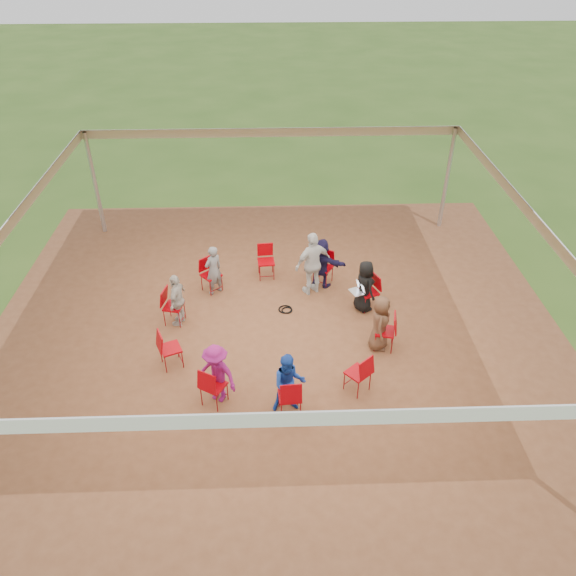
{
  "coord_description": "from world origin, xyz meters",
  "views": [
    {
      "loc": [
        -0.07,
        -9.84,
        8.05
      ],
      "look_at": [
        0.28,
        0.3,
        1.06
      ],
      "focal_mm": 35.0,
      "sensor_mm": 36.0,
      "label": 1
    }
  ],
  "objects_px": {
    "person_seated_1": "(321,263)",
    "chair_6": "(214,386)",
    "person_seated_4": "(217,374)",
    "person_seated_6": "(380,323)",
    "chair_5": "(171,349)",
    "chair_0": "(368,292)",
    "person_seated_2": "(213,270)",
    "laptop": "(359,289)",
    "chair_2": "(266,262)",
    "chair_4": "(174,306)",
    "chair_9": "(385,331)",
    "cable_coil": "(286,310)",
    "chair_1": "(323,268)",
    "person_seated_3": "(178,300)",
    "chair_8": "(358,373)",
    "person_seated_5": "(289,384)",
    "chair_7": "(290,396)",
    "person_seated_0": "(365,286)",
    "chair_3": "(211,275)",
    "standing_person": "(313,264)"
  },
  "relations": [
    {
      "from": "person_seated_1",
      "to": "chair_6",
      "type": "bearing_deg",
      "value": 90.0
    },
    {
      "from": "person_seated_4",
      "to": "person_seated_6",
      "type": "height_order",
      "value": "same"
    },
    {
      "from": "chair_5",
      "to": "chair_0",
      "type": "bearing_deg",
      "value": 90.0
    },
    {
      "from": "person_seated_1",
      "to": "person_seated_2",
      "type": "distance_m",
      "value": 2.67
    },
    {
      "from": "person_seated_1",
      "to": "laptop",
      "type": "xyz_separation_m",
      "value": [
        0.78,
        -1.12,
        -0.04
      ]
    },
    {
      "from": "chair_2",
      "to": "person_seated_1",
      "type": "height_order",
      "value": "person_seated_1"
    },
    {
      "from": "chair_6",
      "to": "person_seated_4",
      "type": "relative_size",
      "value": 0.69
    },
    {
      "from": "chair_0",
      "to": "chair_4",
      "type": "distance_m",
      "value": 4.55
    },
    {
      "from": "chair_2",
      "to": "person_seated_1",
      "type": "xyz_separation_m",
      "value": [
        1.38,
        -0.43,
        0.21
      ]
    },
    {
      "from": "chair_4",
      "to": "person_seated_2",
      "type": "bearing_deg",
      "value": 157.47
    },
    {
      "from": "chair_6",
      "to": "chair_9",
      "type": "distance_m",
      "value": 3.87
    },
    {
      "from": "chair_9",
      "to": "cable_coil",
      "type": "bearing_deg",
      "value": 68.5
    },
    {
      "from": "chair_2",
      "to": "chair_1",
      "type": "bearing_deg",
      "value": 162.0
    },
    {
      "from": "person_seated_6",
      "to": "chair_1",
      "type": "bearing_deg",
      "value": 33.97
    },
    {
      "from": "chair_4",
      "to": "cable_coil",
      "type": "xyz_separation_m",
      "value": [
        2.58,
        0.36,
        -0.43
      ]
    },
    {
      "from": "chair_6",
      "to": "person_seated_1",
      "type": "distance_m",
      "value": 4.66
    },
    {
      "from": "person_seated_1",
      "to": "person_seated_3",
      "type": "distance_m",
      "value": 3.67
    },
    {
      "from": "person_seated_6",
      "to": "cable_coil",
      "type": "distance_m",
      "value": 2.5
    },
    {
      "from": "chair_2",
      "to": "chair_8",
      "type": "xyz_separation_m",
      "value": [
        1.79,
        -4.18,
        0.0
      ]
    },
    {
      "from": "chair_6",
      "to": "laptop",
      "type": "relative_size",
      "value": 2.11
    },
    {
      "from": "chair_2",
      "to": "person_seated_5",
      "type": "distance_m",
      "value": 4.66
    },
    {
      "from": "chair_9",
      "to": "chair_4",
      "type": "bearing_deg",
      "value": 90.0
    },
    {
      "from": "chair_7",
      "to": "person_seated_3",
      "type": "bearing_deg",
      "value": 124.93
    },
    {
      "from": "chair_5",
      "to": "person_seated_2",
      "type": "bearing_deg",
      "value": 141.97
    },
    {
      "from": "person_seated_0",
      "to": "cable_coil",
      "type": "relative_size",
      "value": 3.33
    },
    {
      "from": "chair_2",
      "to": "person_seated_3",
      "type": "height_order",
      "value": "person_seated_3"
    },
    {
      "from": "person_seated_0",
      "to": "person_seated_1",
      "type": "xyz_separation_m",
      "value": [
        -0.92,
        1.06,
        0.0
      ]
    },
    {
      "from": "chair_3",
      "to": "person_seated_0",
      "type": "relative_size",
      "value": 0.69
    },
    {
      "from": "laptop",
      "to": "person_seated_6",
      "type": "bearing_deg",
      "value": 168.3
    },
    {
      "from": "person_seated_4",
      "to": "standing_person",
      "type": "xyz_separation_m",
      "value": [
        2.09,
        3.6,
        0.18
      ]
    },
    {
      "from": "chair_1",
      "to": "standing_person",
      "type": "bearing_deg",
      "value": 84.49
    },
    {
      "from": "person_seated_1",
      "to": "chair_8",
      "type": "bearing_deg",
      "value": 127.07
    },
    {
      "from": "chair_2",
      "to": "chair_6",
      "type": "xyz_separation_m",
      "value": [
        -1.01,
        -4.43,
        0.0
      ]
    },
    {
      "from": "chair_3",
      "to": "person_seated_2",
      "type": "relative_size",
      "value": 0.69
    },
    {
      "from": "chair_7",
      "to": "person_seated_4",
      "type": "relative_size",
      "value": 0.69
    },
    {
      "from": "chair_5",
      "to": "person_seated_3",
      "type": "bearing_deg",
      "value": 157.47
    },
    {
      "from": "person_seated_6",
      "to": "person_seated_5",
      "type": "bearing_deg",
      "value": 144.0
    },
    {
      "from": "person_seated_6",
      "to": "cable_coil",
      "type": "height_order",
      "value": "person_seated_6"
    },
    {
      "from": "chair_1",
      "to": "chair_9",
      "type": "relative_size",
      "value": 1.0
    },
    {
      "from": "chair_0",
      "to": "chair_8",
      "type": "bearing_deg",
      "value": 144.0
    },
    {
      "from": "chair_5",
      "to": "person_seated_1",
      "type": "relative_size",
      "value": 0.69
    },
    {
      "from": "chair_5",
      "to": "standing_person",
      "type": "distance_m",
      "value": 4.07
    },
    {
      "from": "chair_1",
      "to": "chair_5",
      "type": "relative_size",
      "value": 1.0
    },
    {
      "from": "chair_2",
      "to": "person_seated_0",
      "type": "height_order",
      "value": "person_seated_0"
    },
    {
      "from": "chair_2",
      "to": "person_seated_6",
      "type": "relative_size",
      "value": 0.69
    },
    {
      "from": "chair_4",
      "to": "chair_9",
      "type": "bearing_deg",
      "value": 90.0
    },
    {
      "from": "chair_6",
      "to": "chair_7",
      "type": "xyz_separation_m",
      "value": [
        1.44,
        -0.33,
        0.0
      ]
    },
    {
      "from": "chair_5",
      "to": "person_seated_2",
      "type": "height_order",
      "value": "person_seated_2"
    },
    {
      "from": "chair_0",
      "to": "chair_1",
      "type": "relative_size",
      "value": 1.0
    },
    {
      "from": "person_seated_3",
      "to": "person_seated_4",
      "type": "distance_m",
      "value": 2.67
    }
  ]
}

